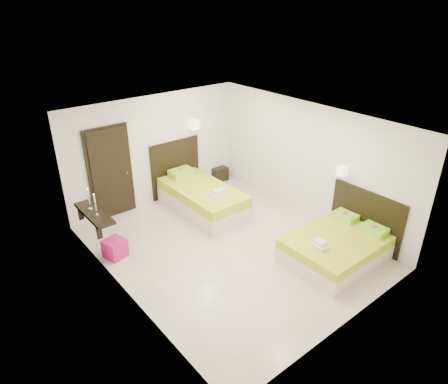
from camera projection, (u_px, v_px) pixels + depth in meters
floor at (229, 247)px, 8.11m from camera, size 5.50×5.50×0.00m
bed_single at (200, 196)px, 9.42m from camera, size 1.37×2.28×1.88m
bed_double at (338, 245)px, 7.66m from camera, size 1.88×1.60×1.55m
nightstand at (219, 173)px, 10.96m from camera, size 0.44×0.39×0.38m
ottoman at (115, 248)px, 7.74m from camera, size 0.45×0.45×0.37m
door at (111, 173)px, 8.84m from camera, size 1.02×0.15×2.14m
console_shelf at (94, 214)px, 7.69m from camera, size 0.35×1.20×0.78m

